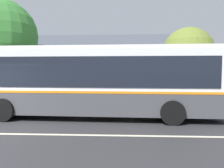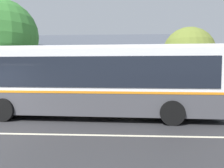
% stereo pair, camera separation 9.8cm
% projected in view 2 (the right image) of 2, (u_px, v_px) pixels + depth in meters
% --- Properties ---
extents(sidewalk_far, '(60.00, 3.00, 0.15)m').
position_uv_depth(sidewalk_far, '(36.00, 104.00, 13.66)').
color(sidewalk_far, gray).
rests_on(sidewalk_far, ground).
extents(community_building, '(20.78, 9.33, 6.48)m').
position_uv_depth(community_building, '(79.00, 72.00, 20.64)').
color(community_building, beige).
rests_on(community_building, ground).
extents(transit_bus, '(12.40, 3.08, 3.25)m').
position_uv_depth(transit_bus, '(86.00, 80.00, 10.25)').
color(transit_bus, '#47474C').
rests_on(transit_bus, ground).
extents(street_tree_primary, '(3.22, 3.22, 4.87)m').
position_uv_depth(street_tree_primary, '(188.00, 55.00, 13.64)').
color(street_tree_primary, '#4C3828').
rests_on(street_tree_primary, ground).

